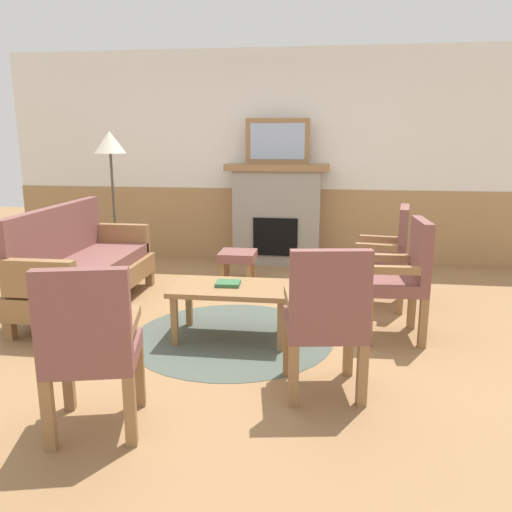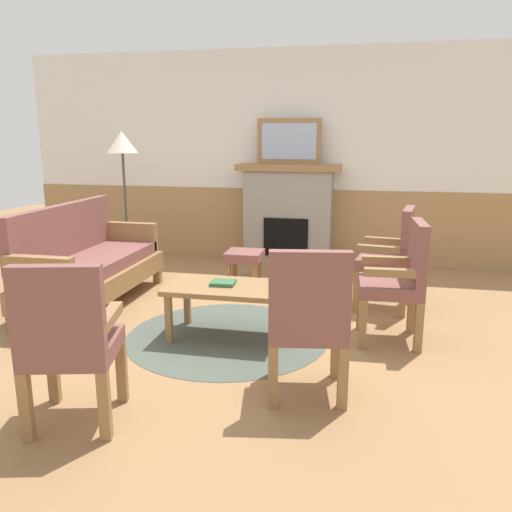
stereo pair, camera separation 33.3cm
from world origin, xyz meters
name	(u,v)px [view 1 (the left image)]	position (x,y,z in m)	size (l,w,h in m)	color
ground_plane	(251,326)	(0.00, 0.00, 0.00)	(14.00, 14.00, 0.00)	#997047
wall_back	(279,161)	(0.00, 2.60, 1.31)	(7.20, 0.14, 2.70)	white
fireplace	(277,213)	(0.00, 2.35, 0.65)	(1.30, 0.44, 1.28)	gray
framed_picture	(278,141)	(0.00, 2.35, 1.56)	(0.80, 0.04, 0.56)	olive
couch	(83,268)	(-1.65, 0.28, 0.40)	(0.70, 1.80, 0.98)	olive
coffee_table	(232,292)	(-0.12, -0.27, 0.39)	(0.96, 0.56, 0.44)	olive
round_rug	(232,337)	(-0.12, -0.27, 0.00)	(1.67, 1.67, 0.01)	#4C564C
book_on_table	(228,283)	(-0.15, -0.25, 0.46)	(0.19, 0.17, 0.03)	#33663D
footstool	(238,258)	(-0.34, 1.35, 0.28)	(0.40, 0.40, 0.36)	olive
armchair_near_fireplace	(388,252)	(1.23, 0.74, 0.54)	(0.55, 0.55, 0.98)	olive
armchair_by_window_left	(403,274)	(1.25, -0.07, 0.54)	(0.50, 0.50, 0.98)	olive
armchair_front_left	(90,342)	(-0.61, -1.75, 0.54)	(0.58, 0.58, 0.98)	olive
armchair_front_center	(326,315)	(0.64, -1.14, 0.54)	(0.55, 0.55, 0.98)	olive
floor_lamp_by_couch	(110,151)	(-1.86, 1.56, 1.45)	(0.36, 0.36, 1.68)	#332D28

